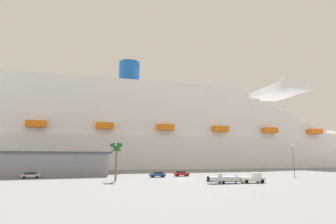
# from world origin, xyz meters

# --- Properties ---
(ground_plane) EXTENTS (600.00, 600.00, 0.00)m
(ground_plane) POSITION_xyz_m (0.00, 30.00, 0.00)
(ground_plane) COLOR gray
(cruise_ship) EXTENTS (245.20, 43.77, 61.73)m
(cruise_ship) POSITION_xyz_m (26.02, 72.53, 17.73)
(cruise_ship) COLOR white
(cruise_ship) RESTS_ON ground_plane
(terminal_building) EXTENTS (54.65, 30.76, 7.27)m
(terminal_building) POSITION_xyz_m (-43.67, 28.30, 3.66)
(terminal_building) COLOR gray
(terminal_building) RESTS_ON ground_plane
(pickup_truck) EXTENTS (5.78, 2.73, 2.20)m
(pickup_truck) POSITION_xyz_m (10.83, -15.11, 1.04)
(pickup_truck) COLOR white
(pickup_truck) RESTS_ON ground_plane
(small_boat_on_trailer) EXTENTS (8.77, 2.72, 2.15)m
(small_boat_on_trailer) POSITION_xyz_m (4.58, -14.46, 0.96)
(small_boat_on_trailer) COLOR #595960
(small_boat_on_trailer) RESTS_ON ground_plane
(palm_tree) EXTENTS (3.55, 3.59, 9.13)m
(palm_tree) POSITION_xyz_m (-17.32, -0.93, 7.27)
(palm_tree) COLOR brown
(palm_tree) RESTS_ON ground_plane
(street_lamp) EXTENTS (0.56, 0.56, 9.07)m
(street_lamp) POSITION_xyz_m (30.29, -6.11, 5.80)
(street_lamp) COLOR slate
(street_lamp) RESTS_ON ground_plane
(parked_car_blue_suv) EXTENTS (4.41, 1.99, 1.58)m
(parked_car_blue_suv) POSITION_xyz_m (-4.43, 8.10, 0.83)
(parked_car_blue_suv) COLOR #264C99
(parked_car_blue_suv) RESTS_ON ground_plane
(parked_car_silver_sedan) EXTENTS (4.92, 2.32, 1.58)m
(parked_car_silver_sedan) POSITION_xyz_m (-38.02, 14.98, 0.83)
(parked_car_silver_sedan) COLOR silver
(parked_car_silver_sedan) RESTS_ON ground_plane
(parked_car_red_hatchback) EXTENTS (4.39, 2.10, 1.58)m
(parked_car_red_hatchback) POSITION_xyz_m (3.43, 10.04, 0.83)
(parked_car_red_hatchback) COLOR red
(parked_car_red_hatchback) RESTS_ON ground_plane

